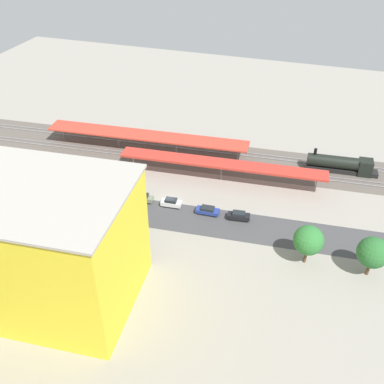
# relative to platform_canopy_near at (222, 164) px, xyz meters

# --- Properties ---
(ground_plane) EXTENTS (193.63, 193.63, 0.00)m
(ground_plane) POSITION_rel_platform_canopy_near_xyz_m (8.12, 11.64, -4.28)
(ground_plane) COLOR gray
(ground_plane) RESTS_ON ground
(rail_bed) EXTENTS (121.79, 23.97, 0.01)m
(rail_bed) POSITION_rel_platform_canopy_near_xyz_m (8.12, -8.65, -4.28)
(rail_bed) COLOR #5B544C
(rail_bed) RESTS_ON ground
(street_asphalt) EXTENTS (121.35, 18.38, 0.01)m
(street_asphalt) POSITION_rel_platform_canopy_near_xyz_m (8.12, 16.24, -4.28)
(street_asphalt) COLOR #424244
(street_asphalt) RESTS_ON ground
(track_rails) EXTENTS (120.66, 17.58, 0.12)m
(track_rails) POSITION_rel_platform_canopy_near_xyz_m (8.12, -8.65, -4.10)
(track_rails) COLOR #9E9EA8
(track_rails) RESTS_ON ground
(platform_canopy_near) EXTENTS (46.43, 7.72, 4.55)m
(platform_canopy_near) POSITION_rel_platform_canopy_near_xyz_m (0.00, 0.00, 0.00)
(platform_canopy_near) COLOR #B73328
(platform_canopy_near) RESTS_ON ground
(platform_canopy_far) EXTENTS (50.89, 9.39, 4.36)m
(platform_canopy_far) POSITION_rel_platform_canopy_near_xyz_m (21.12, -7.50, -0.15)
(platform_canopy_far) COLOR #C63D2D
(platform_canopy_far) RESTS_ON ground
(locomotive) EXTENTS (16.22, 4.08, 5.26)m
(locomotive) POSITION_rel_platform_canopy_near_xyz_m (-25.90, -11.96, -2.39)
(locomotive) COLOR black
(locomotive) RESTS_ON ground
(parked_car_0) EXTENTS (4.63, 2.27, 1.72)m
(parked_car_0) POSITION_rel_platform_canopy_near_xyz_m (-7.03, 12.83, -3.51)
(parked_car_0) COLOR black
(parked_car_0) RESTS_ON ground
(parked_car_1) EXTENTS (4.81, 2.06, 1.60)m
(parked_car_1) POSITION_rel_platform_canopy_near_xyz_m (-0.60, 12.96, -3.57)
(parked_car_1) COLOR black
(parked_car_1) RESTS_ON ground
(parked_car_2) EXTENTS (4.34, 2.04, 1.83)m
(parked_car_2) POSITION_rel_platform_canopy_near_xyz_m (7.33, 12.83, -3.47)
(parked_car_2) COLOR black
(parked_car_2) RESTS_ON ground
(parked_car_3) EXTENTS (4.68, 2.08, 1.82)m
(parked_car_3) POSITION_rel_platform_canopy_near_xyz_m (13.73, 13.00, -3.47)
(parked_car_3) COLOR black
(parked_car_3) RESTS_ON ground
(construction_building) EXTENTS (35.83, 22.43, 20.36)m
(construction_building) POSITION_rel_platform_canopy_near_xyz_m (21.10, 41.55, 5.89)
(construction_building) COLOR yellow
(construction_building) RESTS_ON ground
(construction_roof_slab) EXTENTS (36.48, 23.07, 0.40)m
(construction_roof_slab) POSITION_rel_platform_canopy_near_xyz_m (21.10, 41.55, 16.27)
(construction_roof_slab) COLOR #ADA89E
(construction_roof_slab) RESTS_ON construction_building
(box_truck_0) EXTENTS (8.73, 2.41, 3.55)m
(box_truck_0) POSITION_rel_platform_canopy_near_xyz_m (16.10, 27.59, -2.56)
(box_truck_0) COLOR black
(box_truck_0) RESTS_ON ground
(box_truck_1) EXTENTS (8.82, 3.46, 3.26)m
(box_truck_1) POSITION_rel_platform_canopy_near_xyz_m (32.50, 25.84, -2.66)
(box_truck_1) COLOR black
(box_truck_1) RESTS_ON ground
(box_truck_2) EXTENTS (9.83, 3.23, 3.14)m
(box_truck_2) POSITION_rel_platform_canopy_near_xyz_m (22.11, 24.77, -2.72)
(box_truck_2) COLOR black
(box_truck_2) RESTS_ON ground
(street_tree_0) EXTENTS (5.40, 5.40, 7.71)m
(street_tree_0) POSITION_rel_platform_canopy_near_xyz_m (-31.57, 21.02, 0.70)
(street_tree_0) COLOR brown
(street_tree_0) RESTS_ON ground
(street_tree_1) EXTENTS (5.30, 5.30, 7.71)m
(street_tree_1) POSITION_rel_platform_canopy_near_xyz_m (-20.99, 21.21, 0.76)
(street_tree_1) COLOR brown
(street_tree_1) RESTS_ON ground
(traffic_light) EXTENTS (0.50, 0.36, 6.77)m
(traffic_light) POSITION_rel_platform_canopy_near_xyz_m (9.54, 20.69, 0.18)
(traffic_light) COLOR #333333
(traffic_light) RESTS_ON ground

